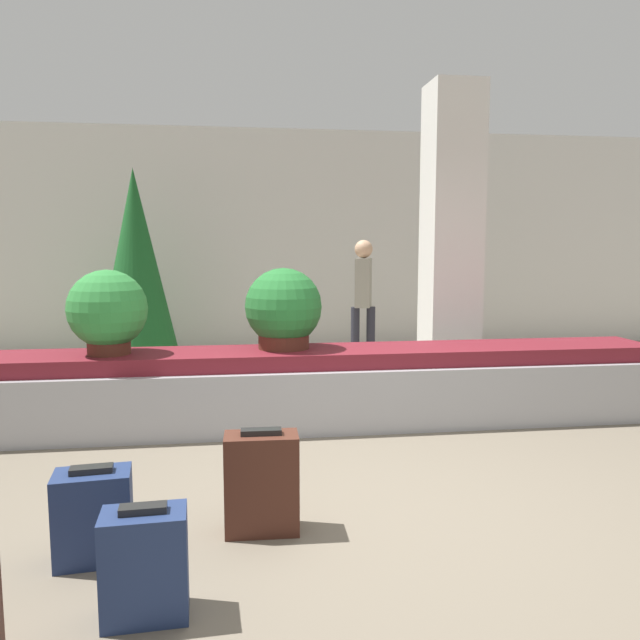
% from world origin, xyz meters
% --- Properties ---
extents(ground_plane, '(18.00, 18.00, 0.00)m').
position_xyz_m(ground_plane, '(0.00, 0.00, 0.00)').
color(ground_plane, '#6B6051').
extents(back_wall, '(18.00, 0.06, 3.20)m').
position_xyz_m(back_wall, '(0.00, 5.76, 1.60)').
color(back_wall, silver).
rests_on(back_wall, ground_plane).
extents(carousel, '(6.19, 0.81, 0.66)m').
position_xyz_m(carousel, '(0.00, 1.79, 0.32)').
color(carousel, '#9E9EA3').
rests_on(carousel, ground_plane).
extents(pillar, '(0.54, 0.54, 3.20)m').
position_xyz_m(pillar, '(1.56, 2.95, 1.60)').
color(pillar, silver).
rests_on(pillar, ground_plane).
extents(suitcase_0, '(0.39, 0.27, 0.48)m').
position_xyz_m(suitcase_0, '(-1.43, -0.40, 0.23)').
color(suitcase_0, navy).
rests_on(suitcase_0, ground_plane).
extents(suitcase_1, '(0.40, 0.23, 0.57)m').
position_xyz_m(suitcase_1, '(-0.60, -0.20, 0.27)').
color(suitcase_1, '#472319').
rests_on(suitcase_1, ground_plane).
extents(suitcase_3, '(0.36, 0.24, 0.49)m').
position_xyz_m(suitcase_3, '(-1.11, -0.92, 0.23)').
color(suitcase_3, navy).
rests_on(suitcase_3, ground_plane).
extents(potted_plant_0, '(0.64, 0.64, 0.69)m').
position_xyz_m(potted_plant_0, '(-1.74, 1.78, 1.00)').
color(potted_plant_0, '#4C2319').
rests_on(potted_plant_0, carousel).
extents(potted_plant_1, '(0.66, 0.66, 0.69)m').
position_xyz_m(potted_plant_1, '(-0.31, 1.87, 0.99)').
color(potted_plant_1, '#4C2319').
rests_on(potted_plant_1, carousel).
extents(traveler_0, '(0.31, 0.36, 1.60)m').
position_xyz_m(traveler_0, '(0.88, 4.18, 0.95)').
color(traveler_0, '#282833').
rests_on(traveler_0, ground_plane).
extents(decorated_tree, '(1.00, 1.00, 2.48)m').
position_xyz_m(decorated_tree, '(-1.92, 4.56, 1.33)').
color(decorated_tree, '#4C331E').
rests_on(decorated_tree, ground_plane).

